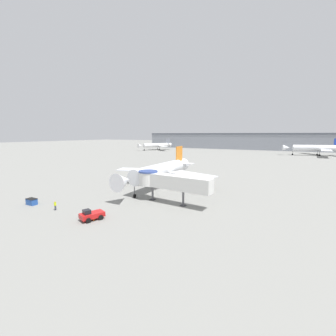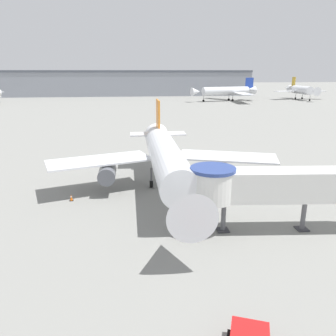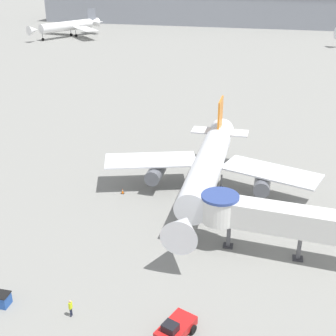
{
  "view_description": "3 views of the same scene",
  "coord_description": "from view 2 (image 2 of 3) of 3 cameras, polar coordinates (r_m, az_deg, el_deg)",
  "views": [
    {
      "loc": [
        27.65,
        -50.51,
        14.02
      ],
      "look_at": [
        0.15,
        0.88,
        5.21
      ],
      "focal_mm": 24.0,
      "sensor_mm": 36.0,
      "label": 1
    },
    {
      "loc": [
        -5.83,
        -37.83,
        14.44
      ],
      "look_at": [
        -1.8,
        -3.68,
        4.25
      ],
      "focal_mm": 35.0,
      "sensor_mm": 36.0,
      "label": 2
    },
    {
      "loc": [
        6.15,
        -54.76,
        29.5
      ],
      "look_at": [
        -6.4,
        -1.75,
        4.65
      ],
      "focal_mm": 50.0,
      "sensor_mm": 36.0,
      "label": 3
    }
  ],
  "objects": [
    {
      "name": "ground_plane",
      "position": [
        40.91,
        1.9,
        -4.17
      ],
      "size": [
        800.0,
        800.0,
        0.0
      ],
      "primitive_type": "plane",
      "color": "gray"
    },
    {
      "name": "main_airplane",
      "position": [
        39.39,
        -0.33,
        1.71
      ],
      "size": [
        29.7,
        31.73,
        10.38
      ],
      "rotation": [
        0.0,
        0.0,
        -0.0
      ],
      "color": "silver",
      "rests_on": "ground_plane"
    },
    {
      "name": "jet_bridge",
      "position": [
        31.07,
        16.88,
        -2.82
      ],
      "size": [
        16.63,
        4.62,
        6.22
      ],
      "rotation": [
        0.0,
        0.0,
        -0.09
      ],
      "color": "silver",
      "rests_on": "ground_plane"
    },
    {
      "name": "traffic_cone_port_wing",
      "position": [
        39.71,
        -16.49,
        -4.98
      ],
      "size": [
        0.45,
        0.45,
        0.75
      ],
      "color": "black",
      "rests_on": "ground_plane"
    },
    {
      "name": "background_jet_gold_tail",
      "position": [
        189.99,
        22.2,
        12.48
      ],
      "size": [
        28.78,
        27.64,
        11.47
      ],
      "rotation": [
        0.0,
        0.0,
        0.0
      ],
      "color": "silver",
      "rests_on": "ground_plane"
    },
    {
      "name": "background_jet_blue_tail",
      "position": [
        170.58,
        10.25,
        13.06
      ],
      "size": [
        35.52,
        39.08,
        11.32
      ],
      "rotation": [
        0.0,
        0.0,
        -1.33
      ],
      "color": "silver",
      "rests_on": "ground_plane"
    },
    {
      "name": "terminal_building",
      "position": [
        213.3,
        -10.38,
        14.39
      ],
      "size": [
        174.82,
        28.44,
        15.01
      ],
      "color": "gray",
      "rests_on": "ground_plane"
    }
  ]
}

